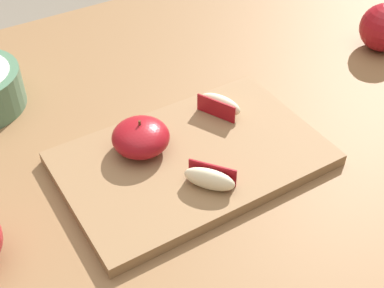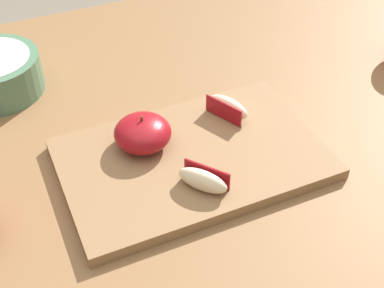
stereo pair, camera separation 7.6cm
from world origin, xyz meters
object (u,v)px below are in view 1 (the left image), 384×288
object	(u,v)px
apple_wedge_front	(210,179)
whole_apple_red_delicious	(384,27)
cutting_board	(192,159)
apple_half_skin_up	(141,137)
apple_wedge_middle	(220,105)

from	to	relation	value
apple_wedge_front	whole_apple_red_delicious	world-z (taller)	whole_apple_red_delicious
cutting_board	whole_apple_red_delicious	world-z (taller)	whole_apple_red_delicious
cutting_board	apple_wedge_front	distance (m)	0.08
apple_half_skin_up	apple_wedge_front	world-z (taller)	apple_half_skin_up
apple_wedge_middle	apple_wedge_front	xyz separation A→B (m)	(-0.11, -0.13, 0.00)
apple_wedge_middle	whole_apple_red_delicious	distance (m)	0.40
apple_wedge_middle	cutting_board	bearing A→B (deg)	-145.59
apple_wedge_middle	apple_wedge_front	world-z (taller)	same
cutting_board	apple_wedge_front	xyz separation A→B (m)	(-0.01, -0.07, 0.03)
cutting_board	apple_half_skin_up	size ratio (longest dim) A/B	4.50
apple_half_skin_up	cutting_board	bearing A→B (deg)	-40.08
apple_half_skin_up	apple_wedge_front	distance (m)	0.13
cutting_board	whole_apple_red_delicious	xyz separation A→B (m)	(0.49, 0.09, 0.04)
whole_apple_red_delicious	apple_half_skin_up	bearing A→B (deg)	-175.83
apple_wedge_front	whole_apple_red_delicious	bearing A→B (deg)	17.52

